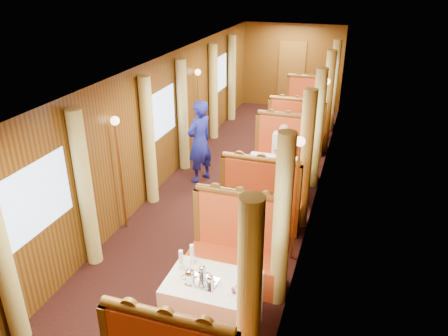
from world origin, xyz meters
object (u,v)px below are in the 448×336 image
at_px(banquette_near_aft, 237,254).
at_px(table_mid, 274,180).
at_px(banquette_mid_fwd, 261,203).
at_px(banquette_mid_aft, 284,157).
at_px(steward, 200,142).
at_px(table_far, 302,122).
at_px(teapot_right, 210,282).
at_px(tea_tray, 202,282).
at_px(passenger, 283,147).
at_px(table_near, 212,307).
at_px(banquette_far_fwd, 296,134).
at_px(fruit_plate, 238,291).
at_px(teapot_back, 202,273).
at_px(teapot_left, 190,278).
at_px(rose_vase_mid, 276,153).
at_px(rose_vase_far, 305,101).
at_px(banquette_far_aft, 308,109).

height_order(banquette_near_aft, table_mid, banquette_near_aft).
distance_m(table_mid, banquette_mid_fwd, 1.02).
height_order(banquette_mid_aft, steward, steward).
relative_size(table_far, teapot_right, 7.61).
distance_m(tea_tray, passenger, 4.31).
xyz_separation_m(table_near, banquette_far_fwd, (0.00, 5.99, 0.05)).
height_order(fruit_plate, steward, steward).
bearing_deg(table_mid, table_near, -90.00).
relative_size(banquette_mid_fwd, banquette_far_fwd, 1.00).
bearing_deg(banquette_mid_aft, teapot_back, -91.60).
height_order(banquette_far_fwd, teapot_right, banquette_far_fwd).
distance_m(banquette_mid_fwd, teapot_left, 2.64).
relative_size(teapot_right, rose_vase_mid, 0.38).
distance_m(tea_tray, teapot_left, 0.15).
bearing_deg(rose_vase_mid, rose_vase_far, 89.62).
height_order(table_far, tea_tray, tea_tray).
xyz_separation_m(tea_tray, steward, (-1.49, 3.85, 0.09)).
distance_m(table_mid, teapot_left, 3.65).
distance_m(banquette_near_aft, banquette_mid_fwd, 1.47).
distance_m(banquette_far_aft, rose_vase_far, 1.11).
bearing_deg(steward, teapot_right, 46.67).
height_order(teapot_left, teapot_right, teapot_left).
height_order(teapot_back, fruit_plate, teapot_back).
height_order(table_mid, fruit_plate, fruit_plate).
bearing_deg(banquette_near_aft, table_far, 90.00).
bearing_deg(passenger, teapot_left, -92.85).
distance_m(table_far, rose_vase_mid, 3.55).
distance_m(banquette_near_aft, table_mid, 2.49).
height_order(tea_tray, teapot_back, teapot_back).
bearing_deg(fruit_plate, table_near, 165.31).
bearing_deg(teapot_right, banquette_far_fwd, 85.84).
height_order(banquette_mid_aft, fruit_plate, banquette_mid_aft).
relative_size(teapot_left, passenger, 0.24).
distance_m(banquette_mid_fwd, fruit_plate, 2.62).
bearing_deg(table_near, teapot_back, 164.90).
bearing_deg(banquette_mid_aft, teapot_left, -92.69).
height_order(banquette_mid_fwd, fruit_plate, banquette_mid_fwd).
relative_size(banquette_mid_fwd, banquette_far_aft, 1.00).
height_order(table_near, tea_tray, tea_tray).
height_order(banquette_near_aft, passenger, banquette_near_aft).
relative_size(banquette_far_fwd, banquette_far_aft, 1.00).
bearing_deg(rose_vase_mid, banquette_mid_fwd, -90.32).
relative_size(banquette_mid_aft, tea_tray, 3.94).
distance_m(table_near, banquette_near_aft, 1.02).
relative_size(teapot_back, rose_vase_mid, 0.41).
bearing_deg(steward, table_far, 178.05).
distance_m(table_mid, steward, 1.68).
relative_size(table_mid, teapot_right, 7.61).
bearing_deg(passenger, tea_tray, -91.26).
relative_size(tea_tray, steward, 0.20).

